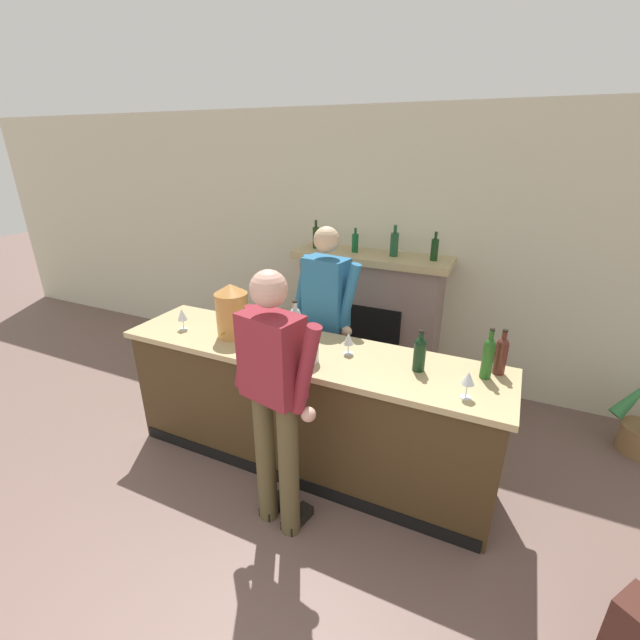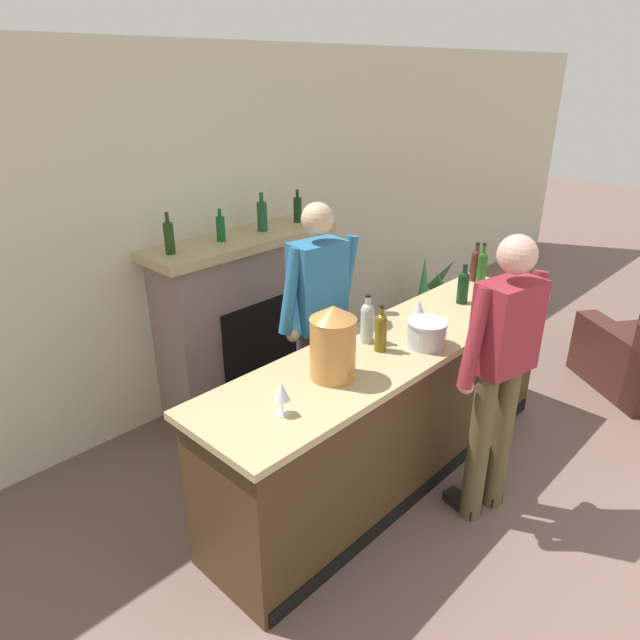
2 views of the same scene
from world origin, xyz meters
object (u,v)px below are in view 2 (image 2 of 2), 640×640
person_customer (500,371)px  wine_glass_near_bucket (419,307)px  wine_bottle_rose_blush (367,321)px  wine_glass_by_dispenser (320,334)px  wine_glass_front_right (282,392)px  wine_bottle_merlot_tall (476,264)px  potted_plant_corner (435,295)px  fireplace_stone (245,318)px  wine_bottle_cabernet_heavy (463,286)px  ice_bucket_steel (427,333)px  wine_bottle_riesling_slim (482,267)px  wine_bottle_chardonnay_pale (381,330)px  person_bartender (318,320)px  wine_glass_mid_counter (513,282)px  copper_dispenser (333,342)px

person_customer → wine_glass_near_bucket: (0.20, 0.70, 0.13)m
wine_bottle_rose_blush → wine_glass_by_dispenser: wine_bottle_rose_blush is taller
wine_glass_front_right → wine_bottle_merlot_tall: bearing=7.5°
potted_plant_corner → wine_glass_near_bucket: 2.63m
fireplace_stone → person_customer: size_ratio=0.95×
wine_bottle_cabernet_heavy → wine_bottle_merlot_tall: size_ratio=0.93×
wine_glass_by_dispenser → person_customer: bearing=-55.7°
wine_glass_by_dispenser → ice_bucket_steel: bearing=-36.2°
potted_plant_corner → wine_bottle_cabernet_heavy: (-1.66, -1.24, 0.88)m
wine_bottle_riesling_slim → wine_bottle_chardonnay_pale: size_ratio=1.18×
potted_plant_corner → person_bartender: bearing=-165.0°
person_bartender → wine_bottle_rose_blush: (-0.05, -0.46, 0.15)m
wine_bottle_riesling_slim → wine_glass_front_right: (-2.29, -0.21, -0.03)m
wine_glass_mid_counter → wine_bottle_rose_blush: bearing=166.8°
wine_bottle_merlot_tall → ice_bucket_steel: bearing=-162.6°
wine_glass_front_right → fireplace_stone: bearing=56.8°
person_bartender → copper_dispenser: 0.83m
person_customer → ice_bucket_steel: person_customer is taller
wine_glass_near_bucket → wine_glass_by_dispenser: wine_glass_by_dispenser is taller
copper_dispenser → wine_glass_front_right: size_ratio=2.41×
wine_glass_near_bucket → wine_bottle_chardonnay_pale: bearing=-171.9°
person_bartender → wine_glass_mid_counter: 1.48m
fireplace_stone → ice_bucket_steel: bearing=-87.6°
wine_bottle_merlot_tall → wine_bottle_chardonnay_pale: bearing=-171.4°
person_bartender → wine_glass_by_dispenser: person_bartender is taller
wine_bottle_rose_blush → wine_bottle_cabernet_heavy: (0.97, -0.09, -0.01)m
wine_bottle_chardonnay_pale → wine_glass_mid_counter: size_ratio=1.67×
person_customer → wine_glass_mid_counter: size_ratio=10.32×
wine_glass_mid_counter → wine_glass_by_dispenser: wine_glass_by_dispenser is taller
wine_bottle_merlot_tall → wine_glass_by_dispenser: 1.77m
copper_dispenser → ice_bucket_steel: bearing=-12.6°
copper_dispenser → person_bartender: bearing=49.8°
wine_bottle_rose_blush → person_customer: bearing=-71.1°
potted_plant_corner → wine_bottle_merlot_tall: (-1.17, -1.06, 0.89)m
potted_plant_corner → wine_glass_by_dispenser: 3.25m
person_customer → ice_bucket_steel: bearing=96.5°
person_customer → wine_bottle_cabernet_heavy: (0.71, 0.67, 0.15)m
person_customer → copper_dispenser: (-0.73, 0.62, 0.23)m
wine_bottle_merlot_tall → person_bartender: bearing=165.2°
person_bartender → wine_bottle_riesling_slim: (1.33, -0.47, 0.16)m
copper_dispenser → wine_glass_mid_counter: (1.77, -0.16, -0.09)m
wine_bottle_chardonnay_pale → potted_plant_corner: bearing=25.9°
ice_bucket_steel → wine_bottle_rose_blush: bearing=124.9°
wine_bottle_chardonnay_pale → wine_glass_mid_counter: 1.35m
person_customer → wine_bottle_rose_blush: bearing=108.9°
wine_glass_front_right → wine_glass_mid_counter: (2.21, -0.09, 0.00)m
person_customer → ice_bucket_steel: 0.48m
potted_plant_corner → wine_glass_near_bucket: size_ratio=4.27×
potted_plant_corner → wine_bottle_merlot_tall: 1.81m
person_bartender → copper_dispenser: (-0.51, -0.61, 0.22)m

